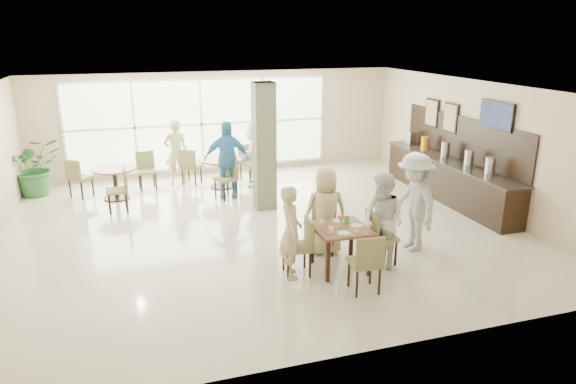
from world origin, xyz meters
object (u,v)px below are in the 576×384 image
object	(u,v)px
main_table	(341,233)
teen_right	(383,221)
adult_a	(227,160)
adult_b	(255,154)
buffet_counter	(448,176)
teen_far	(326,211)
round_table_left	(115,176)
teen_left	(291,232)
round_table_right	(221,165)
adult_standing	(176,152)
potted_plant	(35,167)
teen_standing	(414,202)

from	to	relation	value
main_table	teen_right	world-z (taller)	teen_right
adult_a	adult_b	world-z (taller)	adult_a
teen_right	buffet_counter	bearing A→B (deg)	109.97
teen_far	adult_a	bearing A→B (deg)	-66.72
round_table_left	teen_left	size ratio (longest dim) A/B	0.67
buffet_counter	adult_a	size ratio (longest dim) A/B	2.56
round_table_right	adult_standing	distance (m)	1.25
round_table_right	potted_plant	size ratio (longest dim) A/B	0.83
round_table_left	teen_far	distance (m)	5.70
round_table_left	adult_b	xyz separation A→B (m)	(3.44, 0.13, 0.27)
teen_standing	adult_a	size ratio (longest dim) A/B	0.98
round_table_right	buffet_counter	distance (m)	5.56
round_table_right	potted_plant	xyz separation A→B (m)	(-4.41, 0.69, 0.12)
adult_b	adult_standing	xyz separation A→B (m)	(-1.92, 0.70, 0.01)
main_table	buffet_counter	size ratio (longest dim) A/B	0.18
adult_b	teen_far	bearing A→B (deg)	24.17
main_table	adult_standing	xyz separation A→B (m)	(-2.07, 5.94, 0.20)
round_table_left	round_table_right	bearing A→B (deg)	4.57
round_table_left	round_table_right	size ratio (longest dim) A/B	0.87
potted_plant	teen_left	bearing A→B (deg)	-52.69
teen_left	teen_right	distance (m)	1.58
main_table	buffet_counter	xyz separation A→B (m)	(3.91, 2.74, -0.09)
round_table_right	buffet_counter	xyz separation A→B (m)	(4.93, -2.57, -0.03)
main_table	teen_far	distance (m)	0.73
buffet_counter	adult_standing	size ratio (longest dim) A/B	2.78
main_table	teen_left	size ratio (longest dim) A/B	0.57
potted_plant	teen_right	size ratio (longest dim) A/B	0.86
buffet_counter	teen_standing	world-z (taller)	buffet_counter
teen_right	adult_a	distance (m)	4.90
teen_right	adult_standing	size ratio (longest dim) A/B	0.96
main_table	potted_plant	bearing A→B (deg)	132.09
potted_plant	round_table_left	bearing A→B (deg)	-26.12
potted_plant	teen_standing	xyz separation A→B (m)	(7.02, -5.61, 0.20)
potted_plant	teen_right	bearing A→B (deg)	-44.82
potted_plant	teen_standing	size ratio (longest dim) A/B	0.78
adult_a	adult_b	distance (m)	1.17
round_table_right	potted_plant	world-z (taller)	potted_plant
teen_far	main_table	bearing A→B (deg)	97.01
buffet_counter	teen_far	size ratio (longest dim) A/B	2.98
teen_far	adult_standing	xyz separation A→B (m)	(-2.08, 5.23, 0.05)
teen_far	teen_standing	xyz separation A→B (m)	(1.58, -0.31, 0.11)
round_table_right	adult_a	distance (m)	0.90
adult_a	adult_b	xyz separation A→B (m)	(0.88, 0.77, -0.09)
adult_a	adult_b	bearing A→B (deg)	52.05
potted_plant	main_table	bearing A→B (deg)	-47.91
teen_left	adult_standing	xyz separation A→B (m)	(-1.22, 5.93, 0.08)
round_table_left	main_table	bearing A→B (deg)	-54.87
potted_plant	adult_b	world-z (taller)	adult_b
teen_far	adult_a	world-z (taller)	adult_a
main_table	buffet_counter	distance (m)	4.78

